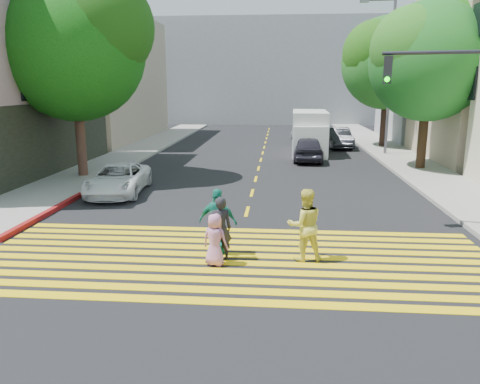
# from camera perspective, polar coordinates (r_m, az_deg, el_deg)

# --- Properties ---
(ground) EXTENTS (120.00, 120.00, 0.00)m
(ground) POSITION_cam_1_polar(r_m,az_deg,el_deg) (11.10, -1.33, -10.53)
(ground) COLOR black
(sidewalk_left) EXTENTS (3.00, 40.00, 0.15)m
(sidewalk_left) POSITION_cam_1_polar(r_m,az_deg,el_deg) (33.81, -11.77, 5.21)
(sidewalk_left) COLOR gray
(sidewalk_left) RESTS_ON ground
(sidewalk_right) EXTENTS (3.00, 60.00, 0.15)m
(sidewalk_right) POSITION_cam_1_polar(r_m,az_deg,el_deg) (26.54, 20.95, 2.60)
(sidewalk_right) COLOR gray
(sidewalk_right) RESTS_ON ground
(curb_red) EXTENTS (0.20, 8.00, 0.16)m
(curb_red) POSITION_cam_1_polar(r_m,az_deg,el_deg) (18.52, -20.96, -1.53)
(curb_red) COLOR maroon
(curb_red) RESTS_ON ground
(crosswalk) EXTENTS (13.40, 5.30, 0.01)m
(crosswalk) POSITION_cam_1_polar(r_m,az_deg,el_deg) (12.27, -0.69, -8.16)
(crosswalk) COLOR yellow
(crosswalk) RESTS_ON ground
(lane_line) EXTENTS (0.12, 34.40, 0.01)m
(lane_line) POSITION_cam_1_polar(r_m,az_deg,el_deg) (32.94, 2.88, 5.14)
(lane_line) COLOR yellow
(lane_line) RESTS_ON ground
(building_left_tan) EXTENTS (12.00, 16.00, 10.00)m
(building_left_tan) POSITION_cam_1_polar(r_m,az_deg,el_deg) (41.79, -19.85, 12.91)
(building_left_tan) COLOR tan
(building_left_tan) RESTS_ON ground
(building_right_grey) EXTENTS (10.00, 10.00, 10.00)m
(building_right_grey) POSITION_cam_1_polar(r_m,az_deg,el_deg) (42.47, 24.55, 12.52)
(building_right_grey) COLOR gray
(building_right_grey) RESTS_ON ground
(backdrop_block) EXTENTS (30.00, 8.00, 12.00)m
(backdrop_block) POSITION_cam_1_polar(r_m,az_deg,el_deg) (58.16, 3.87, 14.38)
(backdrop_block) COLOR gray
(backdrop_block) RESTS_ON ground
(tree_left) EXTENTS (8.56, 8.25, 9.44)m
(tree_left) POSITION_cam_1_polar(r_m,az_deg,el_deg) (23.76, -19.42, 16.88)
(tree_left) COLOR #492919
(tree_left) RESTS_ON ground
(tree_right_near) EXTENTS (7.47, 7.30, 8.74)m
(tree_right_near) POSITION_cam_1_polar(r_m,az_deg,el_deg) (26.44, 22.24, 15.19)
(tree_right_near) COLOR #322211
(tree_right_near) RESTS_ON ground
(tree_right_far) EXTENTS (8.25, 8.15, 9.31)m
(tree_right_far) POSITION_cam_1_polar(r_m,az_deg,el_deg) (35.53, 17.69, 15.29)
(tree_right_far) COLOR black
(tree_right_far) RESTS_ON ground
(pedestrian_man) EXTENTS (0.70, 0.56, 1.68)m
(pedestrian_man) POSITION_cam_1_polar(r_m,az_deg,el_deg) (11.99, -2.46, -4.47)
(pedestrian_man) COLOR black
(pedestrian_man) RESTS_ON ground
(pedestrian_woman) EXTENTS (1.05, 0.89, 1.88)m
(pedestrian_woman) POSITION_cam_1_polar(r_m,az_deg,el_deg) (12.03, 7.91, -4.01)
(pedestrian_woman) COLOR #E3D74D
(pedestrian_woman) RESTS_ON ground
(pedestrian_child) EXTENTS (0.76, 0.61, 1.34)m
(pedestrian_child) POSITION_cam_1_polar(r_m,az_deg,el_deg) (11.68, -3.07, -5.83)
(pedestrian_child) COLOR #C275A3
(pedestrian_child) RESTS_ON ground
(pedestrian_extra) EXTENTS (1.11, 0.64, 1.78)m
(pedestrian_extra) POSITION_cam_1_polar(r_m,az_deg,el_deg) (12.37, -2.71, -3.67)
(pedestrian_extra) COLOR #167D6B
(pedestrian_extra) RESTS_ON ground
(white_sedan) EXTENTS (2.41, 4.61, 1.24)m
(white_sedan) POSITION_cam_1_polar(r_m,az_deg,el_deg) (20.02, -14.64, 1.53)
(white_sedan) COLOR white
(white_sedan) RESTS_ON ground
(dark_car_near) EXTENTS (1.88, 4.37, 1.47)m
(dark_car_near) POSITION_cam_1_polar(r_m,az_deg,el_deg) (28.27, 8.32, 5.24)
(dark_car_near) COLOR black
(dark_car_near) RESTS_ON ground
(silver_car) EXTENTS (2.34, 4.49, 1.24)m
(silver_car) POSITION_cam_1_polar(r_m,az_deg,el_deg) (40.56, 7.71, 7.37)
(silver_car) COLOR #BCBCBC
(silver_car) RESTS_ON ground
(dark_car_parked) EXTENTS (1.82, 4.47, 1.44)m
(dark_car_parked) POSITION_cam_1_polar(r_m,az_deg,el_deg) (34.76, 11.90, 6.48)
(dark_car_parked) COLOR black
(dark_car_parked) RESTS_ON ground
(white_van) EXTENTS (2.38, 5.93, 2.77)m
(white_van) POSITION_cam_1_polar(r_m,az_deg,el_deg) (31.38, 8.47, 7.05)
(white_van) COLOR silver
(white_van) RESTS_ON ground
(traffic_signal) EXTENTS (3.84, 0.97, 5.70)m
(traffic_signal) POSITION_cam_1_polar(r_m,az_deg,el_deg) (15.11, 27.11, 8.76)
(traffic_signal) COLOR black
(traffic_signal) RESTS_ON ground
(street_lamp) EXTENTS (2.19, 0.36, 9.68)m
(street_lamp) POSITION_cam_1_polar(r_m,az_deg,el_deg) (31.34, 17.54, 14.37)
(street_lamp) COLOR slate
(street_lamp) RESTS_ON ground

